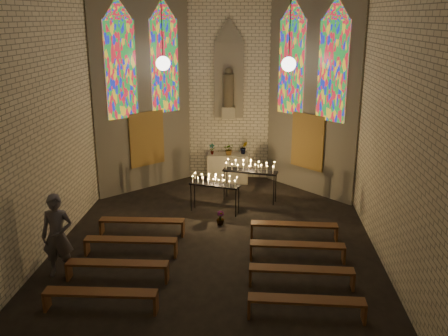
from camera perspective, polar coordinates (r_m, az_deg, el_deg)
The scene contains 18 objects.
floor at distance 12.52m, azimuth -1.11°, elevation -9.50°, with size 12.00×12.00×0.00m, color black.
room at distance 14.69m, azimuth -0.03°, elevation 9.68°, with size 8.22×12.43×7.00m.
altar at distance 17.40m, azimuth 0.44°, elevation 0.01°, with size 1.40×0.60×1.00m, color #B4AE93.
flower_vase_left at distance 17.21m, azimuth -1.40°, elevation 2.18°, with size 0.20×0.13×0.37m, color #4C723F.
flower_vase_center at distance 17.12m, azimuth 0.60°, elevation 2.16°, with size 0.37×0.32×0.41m, color #4C723F.
flower_vase_right at distance 17.26m, azimuth 2.28°, elevation 2.34°, with size 0.24×0.20×0.44m, color #4C723F.
aisle_flower_pot at distance 13.94m, azimuth -0.42°, elevation -5.75°, with size 0.22×0.22×0.39m, color #4C723F.
votive_stand_left at distance 14.55m, azimuth -1.09°, elevation -1.64°, with size 1.53×0.74×1.09m.
votive_stand_right at distance 15.44m, azimuth 2.99°, elevation -0.05°, with size 1.74×0.76×1.24m.
pew_left_0 at distance 13.46m, azimuth -9.37°, elevation -6.14°, with size 2.24×0.35×0.43m.
pew_right_0 at distance 13.16m, azimuth 8.00°, elevation -6.63°, with size 2.24×0.35×0.43m.
pew_left_1 at distance 12.40m, azimuth -10.61°, elevation -8.30°, with size 2.24×0.35×0.43m.
pew_right_1 at distance 12.08m, azimuth 8.38°, elevation -8.91°, with size 2.24×0.35×0.43m.
pew_left_2 at distance 11.37m, azimuth -12.11°, elevation -10.85°, with size 2.24×0.35×0.43m.
pew_right_2 at distance 11.01m, azimuth 8.84°, elevation -11.63°, with size 2.24×0.35×0.43m.
pew_left_3 at distance 10.37m, azimuth -13.93°, elevation -13.89°, with size 2.24×0.35×0.43m.
pew_right_3 at distance 9.98m, azimuth 9.40°, elevation -14.93°, with size 2.24×0.35×0.43m.
visitor at distance 11.65m, azimuth -18.50°, elevation -7.38°, with size 0.70×0.46×1.91m, color #52505B.
Camera 1 is at (1.00, -11.16, 5.59)m, focal length 40.00 mm.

